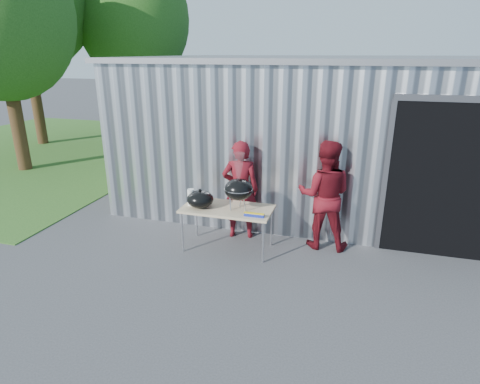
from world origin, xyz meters
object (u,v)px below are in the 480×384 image
(person_cook, at_px, (240,190))
(kettle_grill, at_px, (239,185))
(folding_table, at_px, (227,210))
(person_bystander, at_px, (324,195))

(person_cook, bearing_deg, kettle_grill, 90.98)
(kettle_grill, distance_m, person_cook, 0.64)
(folding_table, relative_size, kettle_grill, 1.59)
(folding_table, xyz_separation_m, person_cook, (0.07, 0.55, 0.18))
(person_cook, xyz_separation_m, person_bystander, (1.46, 0.01, 0.04))
(folding_table, bearing_deg, kettle_grill, -2.54)
(person_cook, distance_m, person_bystander, 1.46)
(kettle_grill, xyz_separation_m, person_bystander, (1.33, 0.57, -0.23))
(person_cook, bearing_deg, folding_table, 70.83)
(person_bystander, bearing_deg, person_cook, -1.44)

